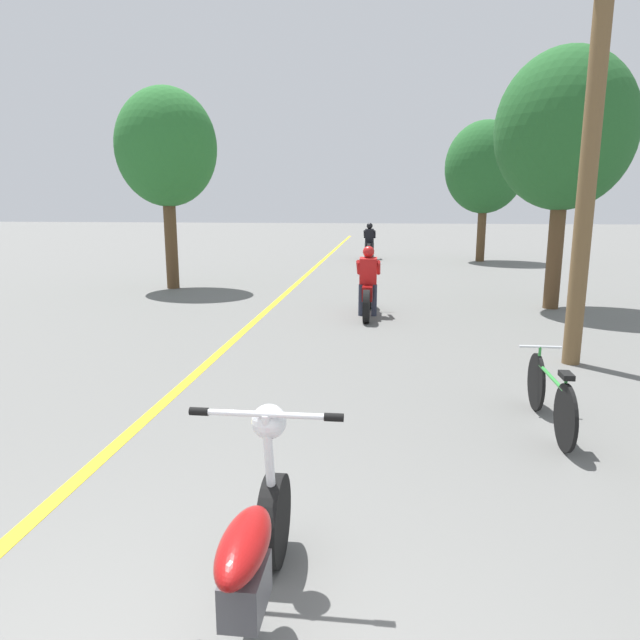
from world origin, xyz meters
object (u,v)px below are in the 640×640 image
roadside_tree_right_near (565,131)px  motorcycle_foreground (248,568)px  roadside_tree_right_far (485,168)px  bicycle_parked (550,396)px  roadside_tree_left (166,149)px  motorcycle_rider_lead (368,289)px  motorcycle_rider_far (369,245)px  utility_pole (590,152)px

roadside_tree_right_near → motorcycle_foreground: size_ratio=2.60×
roadside_tree_right_far → roadside_tree_right_near: bearing=-90.2°
roadside_tree_right_far → bicycle_parked: bearing=-96.4°
roadside_tree_left → motorcycle_rider_lead: (5.27, -3.11, -3.05)m
roadside_tree_right_far → motorcycle_rider_far: 5.22m
utility_pole → motorcycle_rider_lead: size_ratio=2.68×
roadside_tree_right_far → motorcycle_rider_lead: bearing=-109.3°
utility_pole → motorcycle_rider_far: bearing=102.7°
roadside_tree_right_far → motorcycle_rider_lead: (-3.93, -11.24, -2.97)m
roadside_tree_right_near → bicycle_parked: size_ratio=3.12×
roadside_tree_right_near → motorcycle_foreground: (-4.20, -10.08, -3.24)m
bicycle_parked → roadside_tree_right_near: bearing=74.9°
motorcycle_foreground → motorcycle_rider_far: size_ratio=1.01×
roadside_tree_right_far → bicycle_parked: roadside_tree_right_far is taller
roadside_tree_right_near → motorcycle_rider_far: bearing=112.3°
utility_pole → bicycle_parked: size_ratio=3.31×
utility_pole → bicycle_parked: utility_pole is taller
utility_pole → roadside_tree_right_far: bearing=86.3°
motorcycle_foreground → motorcycle_rider_lead: 8.83m
motorcycle_rider_far → bicycle_parked: motorcycle_rider_far is taller
motorcycle_foreground → bicycle_parked: motorcycle_foreground is taller
roadside_tree_right_near → motorcycle_rider_far: 11.65m
roadside_tree_right_near → roadside_tree_right_far: roadside_tree_right_near is taller
motorcycle_rider_far → bicycle_parked: (2.38, -17.32, -0.20)m
motorcycle_rider_far → roadside_tree_left: bearing=-119.9°
roadside_tree_right_far → motorcycle_rider_far: bearing=174.6°
utility_pole → roadside_tree_right_near: (0.90, 4.43, 0.76)m
motorcycle_rider_far → roadside_tree_right_far: bearing=-5.4°
roadside_tree_right_far → motorcycle_rider_lead: roadside_tree_right_far is taller
motorcycle_rider_lead → bicycle_parked: motorcycle_rider_lead is taller
motorcycle_rider_lead → roadside_tree_left: bearing=149.5°
utility_pole → motorcycle_rider_lead: 4.97m
roadside_tree_right_near → motorcycle_rider_lead: bearing=-162.2°
motorcycle_rider_lead → motorcycle_rider_far: (-0.35, 11.64, 0.02)m
utility_pole → motorcycle_rider_far: 15.38m
roadside_tree_right_near → roadside_tree_right_far: 9.99m
roadside_tree_right_near → roadside_tree_left: roadside_tree_right_near is taller
utility_pole → motorcycle_foreground: bearing=-120.3°
utility_pole → motorcycle_rider_lead: utility_pole is taller
roadside_tree_right_near → bicycle_parked: bearing=-105.1°
motorcycle_foreground → bicycle_parked: size_ratio=1.20×
utility_pole → motorcycle_rider_lead: (-3.00, 3.18, -2.37)m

